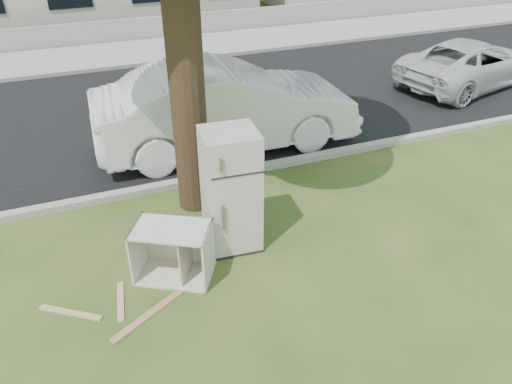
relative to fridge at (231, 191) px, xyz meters
name	(u,v)px	position (x,y,z in m)	size (l,w,h in m)	color
ground	(257,261)	(0.17, -0.55, -0.92)	(120.00, 120.00, 0.00)	#2E4318
road	(164,110)	(0.17, 5.45, -0.91)	(120.00, 7.00, 0.01)	black
kerb_near	(207,181)	(0.17, 1.90, -0.92)	(120.00, 0.18, 0.12)	gray
kerb_far	(137,67)	(0.17, 9.00, -0.92)	(120.00, 0.18, 0.12)	gray
sidewalk	(129,53)	(0.17, 10.45, -0.91)	(120.00, 2.80, 0.01)	gray
low_wall	(120,30)	(0.17, 12.05, -0.57)	(120.00, 0.15, 0.70)	gray
fridge	(231,191)	(0.00, 0.00, 0.00)	(0.76, 0.70, 1.83)	beige
cabinet	(173,252)	(-0.98, -0.40, -0.52)	(1.01, 0.63, 0.79)	silver
plank_a	(152,312)	(-1.43, -1.00, -0.90)	(1.25, 0.10, 0.03)	#A67550
plank_b	(71,313)	(-2.39, -0.63, -0.91)	(0.85, 0.09, 0.02)	tan
plank_c	(121,301)	(-1.77, -0.65, -0.91)	(0.72, 0.08, 0.02)	tan
car_center	(226,107)	(0.98, 3.10, -0.06)	(1.81, 5.18, 1.71)	silver
car_right	(471,63)	(8.10, 4.18, -0.32)	(1.98, 4.29, 1.19)	silver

